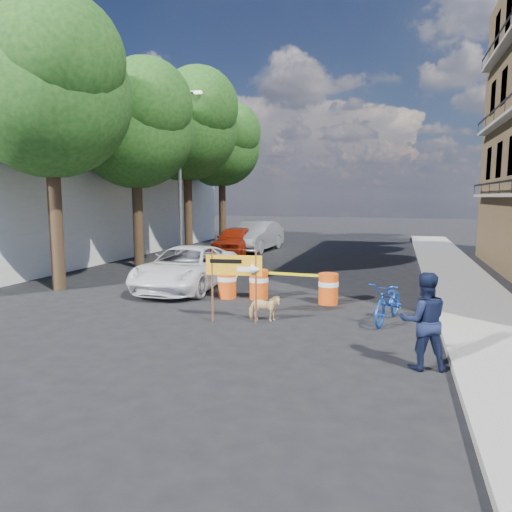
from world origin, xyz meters
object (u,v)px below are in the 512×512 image
Objects in this scene: barrel_far_right at (328,288)px; sedan_silver at (256,236)px; barrel_far_left at (161,279)px; bicycle at (389,283)px; pedestrian at (424,321)px; barrel_mid_left at (227,283)px; suv_white at (187,268)px; barrel_mid_right at (259,284)px; detour_sign at (241,271)px; sedan_red at (236,240)px; dog at (264,308)px.

barrel_far_right is 0.17× the size of sedan_silver.
bicycle is (7.08, -1.37, 0.51)m from barrel_far_left.
barrel_far_left is 12.03m from sedan_silver.
pedestrian is at bearing -29.57° from barrel_far_left.
bicycle is at bearing -16.25° from barrel_mid_left.
pedestrian is at bearing -38.20° from suv_white.
suv_white reaches higher than barrel_mid_right.
sedan_red is (-4.79, 12.91, -0.55)m from detour_sign.
barrel_far_left is 1.00× the size of barrel_mid_left.
sedan_silver reaches higher than barrel_far_right.
barrel_far_right is at bearing -1.26° from barrel_mid_right.
bicycle is (3.83, -1.54, 0.51)m from barrel_mid_right.
suv_white is (-7.30, 5.43, -0.18)m from pedestrian.
pedestrian is 9.10m from suv_white.
detour_sign is at bearing -49.84° from suv_white.
sedan_red is at bearing 16.20° from dog.
barrel_far_right is at bearing 1.62° from barrel_mid_left.
dog is (1.85, -2.24, -0.13)m from barrel_mid_left.
sedan_silver is (-4.13, 14.54, -0.45)m from detour_sign.
barrel_mid_left is 0.20× the size of sedan_red.
barrel_far_right is 12.18m from sedan_red.
barrel_mid_left is 7.04m from pedestrian.
detour_sign reaches higher than pedestrian.
pedestrian is (2.36, -4.51, 0.42)m from barrel_far_right.
barrel_far_right is 3.29m from detour_sign.
barrel_far_right is 5.11m from pedestrian.
sedan_red is at bearing 102.01° from detour_sign.
barrel_mid_left is at bearing 178.66° from bicycle.
bicycle is (3.47, 1.16, -0.32)m from detour_sign.
pedestrian is at bearing -62.91° from sedan_red.
barrel_far_right is at bearing -34.99° from dog.
barrel_far_left reaches higher than dog.
barrel_far_left is at bearing -41.40° from pedestrian.
suv_white is at bearing 41.99° from dog.
barrel_far_right is at bearing -12.10° from suv_white.
barrel_mid_right is 2.12m from barrel_far_right.
detour_sign is (-1.76, -2.65, 0.83)m from barrel_far_right.
suv_white reaches higher than barrel_far_left.
bicycle is 2.41× the size of dog.
barrel_far_right is 5.03m from suv_white.
suv_white is 9.49m from sedan_red.
detour_sign is at bearing -123.65° from barrel_far_right.
detour_sign is at bearing -70.81° from sedan_silver.
sedan_silver reaches higher than sedan_red.
detour_sign is 1.13m from dog.
dog is at bearing -42.96° from pedestrian.
sedan_silver is at bearing -75.14° from pedestrian.
bicycle reaches higher than dog.
sedan_silver is at bearing 116.33° from barrel_far_right.
barrel_far_left is 1.15m from suv_white.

